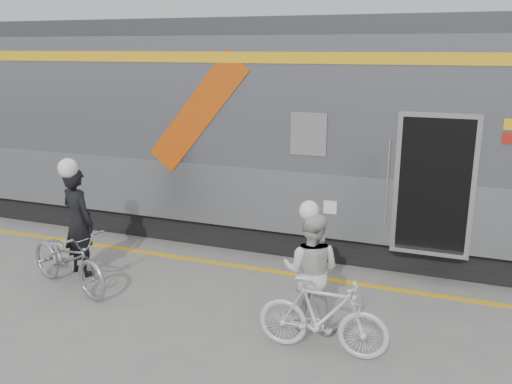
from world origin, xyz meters
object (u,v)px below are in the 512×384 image
at_px(woman, 311,271).
at_px(bicycle_right, 323,316).
at_px(bicycle_left, 68,259).
at_px(man, 78,222).

bearing_deg(woman, bicycle_right, 117.30).
xyz_separation_m(woman, bicycle_right, (0.30, -0.55, -0.32)).
xyz_separation_m(bicycle_left, bicycle_right, (4.08, -0.41, -0.01)).
xyz_separation_m(man, woman, (3.98, -0.41, -0.09)).
height_order(man, woman, man).
distance_m(woman, bicycle_right, 0.70).
distance_m(man, bicycle_left, 0.71).
bearing_deg(woman, man, -7.13).
relative_size(man, woman, 1.11).
bearing_deg(bicycle_left, man, 38.67).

